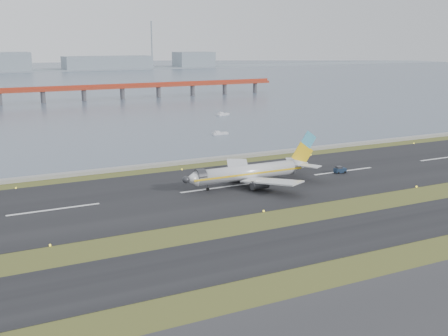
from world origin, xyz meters
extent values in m
plane|color=#324217|center=(0.00, 0.00, 0.00)|extent=(1000.00, 1000.00, 0.00)
cube|color=black|center=(0.00, -12.00, 0.05)|extent=(1000.00, 18.00, 0.10)
cube|color=black|center=(0.00, 30.00, 0.05)|extent=(1000.00, 45.00, 0.10)
cube|color=#989893|center=(0.00, 60.00, 0.50)|extent=(1000.00, 2.50, 1.00)
cube|color=#495869|center=(0.00, 460.00, 0.00)|extent=(1400.00, 800.00, 1.30)
cube|color=#9F301B|center=(20.00, 250.00, 7.50)|extent=(260.00, 5.00, 1.60)
cube|color=#9F301B|center=(20.00, 250.00, 9.00)|extent=(260.00, 0.40, 1.40)
cylinder|color=#4C4C51|center=(20.00, 250.00, 3.00)|extent=(2.80, 2.80, 7.00)
cylinder|color=#4C4C51|center=(116.00, 250.00, 3.00)|extent=(2.80, 2.80, 7.00)
cube|color=gray|center=(140.00, 620.00, 8.00)|extent=(110.00, 35.00, 16.00)
cube|color=gray|center=(260.00, 620.00, 10.00)|extent=(50.00, 35.00, 20.00)
cylinder|color=gray|center=(200.00, 620.00, 30.00)|extent=(1.80, 1.80, 60.00)
cylinder|color=silver|center=(7.81, 28.82, 3.50)|extent=(28.00, 3.80, 3.80)
cone|color=silver|center=(-7.79, 28.82, 3.50)|extent=(3.20, 3.80, 3.80)
cone|color=silver|center=(24.01, 28.82, 3.80)|extent=(5.00, 3.80, 3.80)
cube|color=yellow|center=(7.81, 26.90, 3.50)|extent=(31.00, 0.06, 0.45)
cube|color=yellow|center=(7.81, 30.74, 3.50)|extent=(31.00, 0.06, 0.45)
cube|color=silver|center=(10.01, 20.32, 2.80)|extent=(11.31, 15.89, 1.66)
cube|color=silver|center=(10.01, 37.32, 2.80)|extent=(11.31, 15.89, 1.66)
cylinder|color=#313236|center=(8.31, 22.82, 1.60)|extent=(4.20, 2.10, 2.10)
cylinder|color=#313236|center=(8.31, 34.82, 1.60)|extent=(4.20, 2.10, 2.10)
cube|color=yellow|center=(24.81, 28.82, 6.70)|extent=(6.80, 0.35, 6.85)
cube|color=#4BAED4|center=(26.71, 28.82, 10.40)|extent=(4.85, 0.37, 4.90)
cube|color=silver|center=(24.31, 25.02, 4.30)|extent=(5.64, 6.80, 0.22)
cube|color=silver|center=(24.31, 32.62, 4.30)|extent=(5.64, 6.80, 0.22)
cylinder|color=black|center=(-3.19, 28.82, 0.45)|extent=(0.80, 0.28, 0.80)
cylinder|color=black|center=(9.31, 26.02, 0.55)|extent=(1.00, 0.38, 1.00)
cylinder|color=black|center=(9.31, 31.62, 0.55)|extent=(1.00, 0.38, 1.00)
cube|color=#15243A|center=(37.68, 28.65, 0.90)|extent=(3.32, 2.04, 1.20)
cube|color=#313236|center=(37.28, 28.68, 1.70)|extent=(1.51, 1.60, 0.70)
cylinder|color=black|center=(36.52, 27.93, 0.35)|extent=(0.72, 0.35, 0.70)
cylinder|color=black|center=(36.65, 29.53, 0.35)|extent=(0.72, 0.35, 0.70)
cylinder|color=black|center=(38.71, 27.77, 0.35)|extent=(0.72, 0.35, 0.70)
cylinder|color=black|center=(38.83, 29.36, 0.35)|extent=(0.72, 0.35, 0.70)
cube|color=silver|center=(37.69, 102.46, 0.37)|extent=(6.43, 2.10, 0.82)
cube|color=silver|center=(36.32, 102.44, 1.10)|extent=(1.85, 1.49, 0.82)
cube|color=silver|center=(64.74, 152.84, 0.41)|extent=(7.58, 4.51, 0.93)
cube|color=silver|center=(63.28, 152.33, 1.24)|extent=(2.49, 2.24, 0.93)
camera|label=1|loc=(-60.87, -91.67, 36.43)|focal=45.00mm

